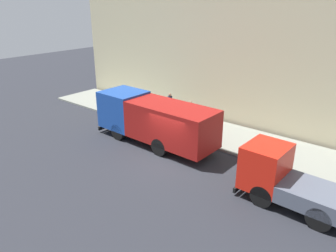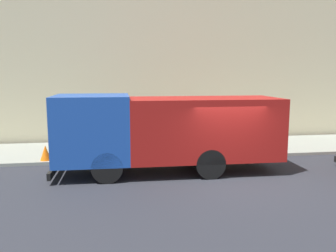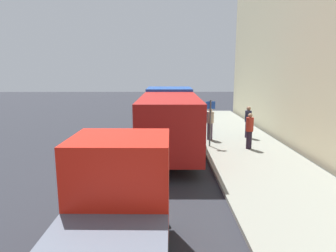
{
  "view_description": "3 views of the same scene",
  "coord_description": "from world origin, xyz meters",
  "px_view_note": "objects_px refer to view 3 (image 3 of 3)",
  "views": [
    {
      "loc": [
        -12.35,
        -10.37,
        8.4
      ],
      "look_at": [
        1.23,
        0.76,
        1.5
      ],
      "focal_mm": 34.66,
      "sensor_mm": 36.0,
      "label": 1
    },
    {
      "loc": [
        -10.87,
        3.84,
        3.54
      ],
      "look_at": [
        1.7,
        1.89,
        1.66
      ],
      "focal_mm": 36.88,
      "sensor_mm": 36.0,
      "label": 2
    },
    {
      "loc": [
        1.18,
        -11.5,
        3.83
      ],
      "look_at": [
        1.32,
        1.56,
        1.31
      ],
      "focal_mm": 31.3,
      "sensor_mm": 36.0,
      "label": 3
    }
  ],
  "objects_px": {
    "large_utility_truck": "(169,118)",
    "pedestrian_standing": "(250,130)",
    "pedestrian_walking": "(210,123)",
    "street_sign_post": "(210,119)",
    "traffic_cone_orange": "(199,124)",
    "small_flatbed_truck": "(110,227)",
    "pedestrian_third": "(248,121)"
  },
  "relations": [
    {
      "from": "small_flatbed_truck",
      "to": "pedestrian_third",
      "type": "distance_m",
      "value": 12.4
    },
    {
      "from": "small_flatbed_truck",
      "to": "pedestrian_standing",
      "type": "xyz_separation_m",
      "value": [
        4.94,
        8.78,
        -0.12
      ]
    },
    {
      "from": "small_flatbed_truck",
      "to": "street_sign_post",
      "type": "distance_m",
      "value": 9.79
    },
    {
      "from": "large_utility_truck",
      "to": "pedestrian_standing",
      "type": "bearing_deg",
      "value": 0.18
    },
    {
      "from": "large_utility_truck",
      "to": "pedestrian_walking",
      "type": "relative_size",
      "value": 4.74
    },
    {
      "from": "large_utility_truck",
      "to": "street_sign_post",
      "type": "xyz_separation_m",
      "value": [
        1.98,
        0.44,
        -0.12
      ]
    },
    {
      "from": "large_utility_truck",
      "to": "small_flatbed_truck",
      "type": "xyz_separation_m",
      "value": [
        -1.16,
        -8.82,
        -0.46
      ]
    },
    {
      "from": "large_utility_truck",
      "to": "pedestrian_third",
      "type": "height_order",
      "value": "large_utility_truck"
    },
    {
      "from": "large_utility_truck",
      "to": "pedestrian_standing",
      "type": "xyz_separation_m",
      "value": [
        3.78,
        -0.04,
        -0.58
      ]
    },
    {
      "from": "pedestrian_walking",
      "to": "traffic_cone_orange",
      "type": "xyz_separation_m",
      "value": [
        -0.23,
        2.86,
        -0.6
      ]
    },
    {
      "from": "pedestrian_third",
      "to": "street_sign_post",
      "type": "height_order",
      "value": "street_sign_post"
    },
    {
      "from": "traffic_cone_orange",
      "to": "street_sign_post",
      "type": "relative_size",
      "value": 0.27
    },
    {
      "from": "pedestrian_standing",
      "to": "traffic_cone_orange",
      "type": "height_order",
      "value": "pedestrian_standing"
    },
    {
      "from": "pedestrian_walking",
      "to": "pedestrian_standing",
      "type": "height_order",
      "value": "pedestrian_walking"
    },
    {
      "from": "pedestrian_walking",
      "to": "street_sign_post",
      "type": "relative_size",
      "value": 0.76
    },
    {
      "from": "pedestrian_standing",
      "to": "pedestrian_walking",
      "type": "bearing_deg",
      "value": 123.5
    },
    {
      "from": "large_utility_truck",
      "to": "traffic_cone_orange",
      "type": "bearing_deg",
      "value": 67.99
    },
    {
      "from": "pedestrian_standing",
      "to": "traffic_cone_orange",
      "type": "relative_size",
      "value": 2.77
    },
    {
      "from": "pedestrian_third",
      "to": "pedestrian_standing",
      "type": "bearing_deg",
      "value": -147.46
    },
    {
      "from": "pedestrian_third",
      "to": "traffic_cone_orange",
      "type": "bearing_deg",
      "value": 91.51
    },
    {
      "from": "traffic_cone_orange",
      "to": "street_sign_post",
      "type": "bearing_deg",
      "value": -89.7
    },
    {
      "from": "small_flatbed_truck",
      "to": "street_sign_post",
      "type": "bearing_deg",
      "value": 72.49
    },
    {
      "from": "pedestrian_standing",
      "to": "street_sign_post",
      "type": "bearing_deg",
      "value": 157.89
    },
    {
      "from": "large_utility_truck",
      "to": "pedestrian_walking",
      "type": "xyz_separation_m",
      "value": [
        2.2,
        1.81,
        -0.57
      ]
    },
    {
      "from": "large_utility_truck",
      "to": "small_flatbed_truck",
      "type": "distance_m",
      "value": 8.91
    },
    {
      "from": "pedestrian_standing",
      "to": "street_sign_post",
      "type": "relative_size",
      "value": 0.75
    },
    {
      "from": "large_utility_truck",
      "to": "small_flatbed_truck",
      "type": "bearing_deg",
      "value": -96.74
    },
    {
      "from": "pedestrian_standing",
      "to": "traffic_cone_orange",
      "type": "bearing_deg",
      "value": 104.05
    },
    {
      "from": "traffic_cone_orange",
      "to": "pedestrian_standing",
      "type": "bearing_deg",
      "value": -68.9
    },
    {
      "from": "large_utility_truck",
      "to": "street_sign_post",
      "type": "distance_m",
      "value": 2.04
    },
    {
      "from": "pedestrian_walking",
      "to": "street_sign_post",
      "type": "xyz_separation_m",
      "value": [
        -0.21,
        -1.37,
        0.45
      ]
    },
    {
      "from": "pedestrian_third",
      "to": "street_sign_post",
      "type": "distance_m",
      "value": 3.03
    }
  ]
}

